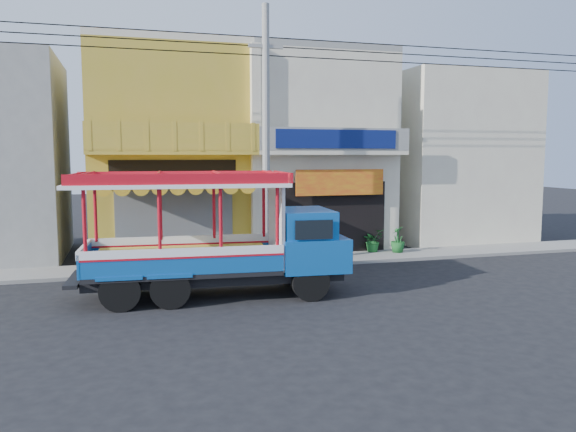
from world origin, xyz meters
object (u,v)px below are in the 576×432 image
object	(u,v)px
utility_pole	(270,123)
green_sign	(121,256)
songthaew_truck	(233,237)
potted_plant_a	(373,240)
potted_plant_c	(398,239)

from	to	relation	value
utility_pole	green_sign	world-z (taller)	utility_pole
songthaew_truck	potted_plant_a	bearing A→B (deg)	37.12
green_sign	potted_plant_a	bearing A→B (deg)	3.63
songthaew_truck	potted_plant_c	size ratio (longest dim) A/B	7.41
songthaew_truck	potted_plant_a	world-z (taller)	songthaew_truck
potted_plant_a	potted_plant_c	size ratio (longest dim) A/B	0.88
songthaew_truck	green_sign	distance (m)	5.43
songthaew_truck	potted_plant_a	size ratio (longest dim) A/B	8.40
songthaew_truck	green_sign	size ratio (longest dim) A/B	7.68
potted_plant_a	utility_pole	bearing A→B (deg)	177.04
potted_plant_a	potted_plant_c	world-z (taller)	potted_plant_c
potted_plant_a	potted_plant_c	xyz separation A→B (m)	(0.89, -0.39, 0.06)
potted_plant_c	songthaew_truck	bearing A→B (deg)	-20.18
utility_pole	green_sign	size ratio (longest dim) A/B	28.25
green_sign	potted_plant_c	distance (m)	10.49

